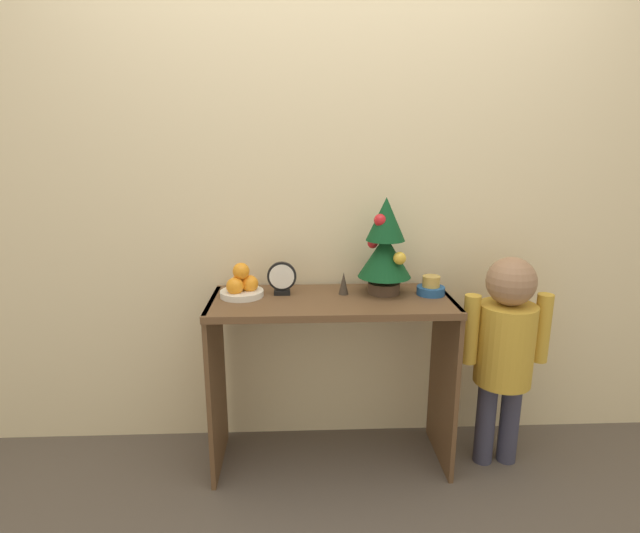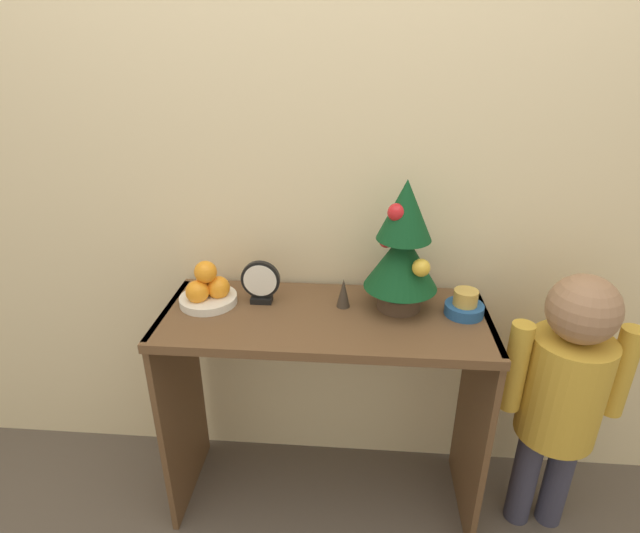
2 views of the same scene
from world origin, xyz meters
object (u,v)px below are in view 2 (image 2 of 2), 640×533
singing_bowl (465,305)px  child_figure (564,384)px  figurine (343,293)px  desk_clock (261,283)px  fruit_bowl (208,290)px  mini_tree (403,246)px

singing_bowl → child_figure: (0.33, -0.08, -0.23)m
singing_bowl → figurine: bearing=176.6°
figurine → child_figure: size_ratio=0.10×
desk_clock → figurine: bearing=-1.2°
singing_bowl → desk_clock: desk_clock is taller
child_figure → fruit_bowl: bearing=175.4°
singing_bowl → fruit_bowl: bearing=179.1°
desk_clock → figurine: 0.28m
figurine → child_figure: child_figure is taller
fruit_bowl → figurine: bearing=1.3°
desk_clock → child_figure: 1.03m
fruit_bowl → mini_tree: bearing=1.7°
singing_bowl → child_figure: bearing=-13.9°
mini_tree → singing_bowl: 0.28m
singing_bowl → figurine: size_ratio=1.24×
singing_bowl → child_figure: child_figure is taller
figurine → child_figure: 0.76m
fruit_bowl → desk_clock: (0.18, 0.02, 0.02)m
desk_clock → figurine: size_ratio=1.49×
singing_bowl → figurine: figurine is taller
mini_tree → fruit_bowl: mini_tree is taller
mini_tree → desk_clock: bearing=-179.7°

